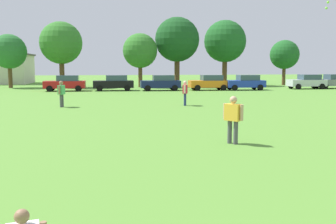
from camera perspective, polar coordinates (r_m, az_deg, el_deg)
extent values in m
plane|color=#568C33|center=(29.52, -7.98, 1.73)|extent=(160.00, 160.00, 0.00)
sphere|color=#936B4C|center=(4.68, -21.32, -14.55)|extent=(0.17, 0.17, 0.17)
cylinder|color=#4C4C51|center=(13.32, 9.35, -2.98)|extent=(0.15, 0.15, 0.82)
cylinder|color=#4C4C51|center=(13.19, 10.24, -3.10)|extent=(0.15, 0.15, 0.82)
cube|color=yellow|center=(13.15, 9.86, -0.05)|extent=(0.58, 0.62, 0.58)
cylinder|color=tan|center=(13.33, 8.63, 0.15)|extent=(0.12, 0.12, 0.54)
cylinder|color=tan|center=(12.98, 11.12, -0.10)|extent=(0.12, 0.12, 0.54)
sphere|color=tan|center=(13.11, 9.90, 1.84)|extent=(0.26, 0.26, 0.26)
cylinder|color=#4C4C51|center=(25.73, -15.74, 1.69)|extent=(0.16, 0.16, 0.84)
cylinder|color=#4C4C51|center=(25.49, -15.94, 1.64)|extent=(0.16, 0.16, 0.84)
cube|color=#4CB266|center=(25.56, -15.89, 3.27)|extent=(0.44, 0.62, 0.60)
cylinder|color=#936B4C|center=(25.88, -15.62, 3.37)|extent=(0.12, 0.12, 0.56)
cylinder|color=#936B4C|center=(25.23, -16.17, 3.26)|extent=(0.12, 0.12, 0.56)
sphere|color=#936B4C|center=(25.53, -15.93, 4.28)|extent=(0.26, 0.26, 0.26)
cylinder|color=navy|center=(25.51, 2.58, 1.89)|extent=(0.15, 0.15, 0.83)
cylinder|color=navy|center=(25.76, 2.62, 1.94)|extent=(0.15, 0.15, 0.83)
cube|color=#D8334C|center=(25.58, 2.61, 3.49)|extent=(0.44, 0.61, 0.59)
cylinder|color=beige|center=(25.24, 2.56, 3.48)|extent=(0.12, 0.12, 0.55)
cylinder|color=beige|center=(25.92, 2.66, 3.57)|extent=(0.12, 0.12, 0.55)
sphere|color=beige|center=(25.56, 2.61, 4.48)|extent=(0.26, 0.26, 0.26)
sphere|color=#8CD859|center=(16.25, 23.11, 15.08)|extent=(0.10, 0.10, 0.10)
sphere|color=#8CD859|center=(16.19, 22.92, 14.33)|extent=(0.10, 0.10, 0.10)
cube|color=red|center=(41.71, -15.40, 4.05)|extent=(4.30, 1.80, 0.76)
cube|color=#334756|center=(41.64, -14.95, 4.99)|extent=(2.24, 1.58, 0.60)
cylinder|color=black|center=(41.04, -17.55, 3.40)|extent=(0.64, 0.22, 0.64)
cylinder|color=black|center=(42.81, -17.19, 3.55)|extent=(0.64, 0.22, 0.64)
cylinder|color=black|center=(40.69, -13.48, 3.50)|extent=(0.64, 0.22, 0.64)
cylinder|color=black|center=(42.48, -13.28, 3.65)|extent=(0.64, 0.22, 0.64)
cube|color=black|center=(41.28, -8.29, 4.20)|extent=(4.30, 1.80, 0.76)
cube|color=#334756|center=(41.26, -7.83, 5.15)|extent=(2.24, 1.58, 0.60)
cylinder|color=black|center=(40.42, -10.35, 3.56)|extent=(0.64, 0.22, 0.64)
cylinder|color=black|center=(42.21, -10.28, 3.70)|extent=(0.64, 0.22, 0.64)
cylinder|color=black|center=(40.44, -6.19, 3.63)|extent=(0.64, 0.22, 0.64)
cylinder|color=black|center=(42.24, -6.30, 3.78)|extent=(0.64, 0.22, 0.64)
cube|color=#141E4C|center=(41.07, -1.18, 4.26)|extent=(4.30, 1.80, 0.76)
cube|color=#334756|center=(41.09, -0.71, 5.21)|extent=(2.24, 1.58, 0.60)
cylinder|color=black|center=(40.03, -3.09, 3.63)|extent=(0.64, 0.22, 0.64)
cylinder|color=black|center=(41.82, -3.33, 3.77)|extent=(0.64, 0.22, 0.64)
cylinder|color=black|center=(40.42, 1.05, 3.67)|extent=(0.64, 0.22, 0.64)
cylinder|color=black|center=(42.20, 0.63, 3.81)|extent=(0.64, 0.22, 0.64)
cube|color=orange|center=(41.92, 6.17, 4.27)|extent=(4.30, 1.80, 0.76)
cube|color=#334756|center=(41.98, 6.64, 5.20)|extent=(2.24, 1.58, 0.60)
cylinder|color=black|center=(40.71, 4.50, 3.68)|extent=(0.64, 0.22, 0.64)
cylinder|color=black|center=(42.47, 3.94, 3.82)|extent=(0.64, 0.22, 0.64)
cylinder|color=black|center=(41.48, 8.44, 3.68)|extent=(0.64, 0.22, 0.64)
cylinder|color=black|center=(43.20, 7.74, 3.83)|extent=(0.64, 0.22, 0.64)
cube|color=#1E38AD|center=(42.77, 11.58, 4.23)|extent=(4.30, 1.80, 0.76)
cube|color=#334756|center=(42.86, 12.03, 5.13)|extent=(2.24, 1.58, 0.60)
cylinder|color=black|center=(41.45, 10.09, 3.65)|extent=(0.64, 0.22, 0.64)
cylinder|color=black|center=(43.16, 9.33, 3.79)|extent=(0.64, 0.22, 0.64)
cylinder|color=black|center=(42.48, 13.84, 3.63)|extent=(0.64, 0.22, 0.64)
cylinder|color=black|center=(44.15, 12.94, 3.78)|extent=(0.64, 0.22, 0.64)
cube|color=silver|center=(46.96, 20.27, 4.17)|extent=(4.30, 1.80, 0.76)
cube|color=#334756|center=(47.10, 20.68, 4.99)|extent=(2.24, 1.58, 0.60)
cylinder|color=black|center=(45.49, 19.18, 3.66)|extent=(0.64, 0.22, 0.64)
cylinder|color=black|center=(47.09, 18.16, 3.80)|extent=(0.64, 0.22, 0.64)
cylinder|color=black|center=(46.93, 22.35, 3.61)|extent=(0.64, 0.22, 0.64)
cylinder|color=black|center=(48.48, 21.25, 3.76)|extent=(0.64, 0.22, 0.64)
cube|color=slate|center=(49.14, 23.71, 4.12)|extent=(4.30, 1.80, 0.76)
cube|color=#334756|center=(49.30, 24.09, 4.90)|extent=(2.24, 1.58, 0.60)
cylinder|color=black|center=(47.62, 22.78, 3.64)|extent=(0.64, 0.22, 0.64)
cylinder|color=black|center=(49.16, 21.68, 3.78)|extent=(0.64, 0.22, 0.64)
cylinder|color=brown|center=(49.83, -22.82, 4.91)|extent=(0.49, 0.49, 2.64)
sphere|color=#286B2D|center=(49.84, -22.99, 8.46)|extent=(4.17, 4.17, 4.17)
cylinder|color=brown|center=(48.60, -15.78, 5.54)|extent=(0.60, 0.60, 3.28)
sphere|color=#337528|center=(48.66, -15.94, 10.07)|extent=(5.19, 5.19, 5.19)
cylinder|color=brown|center=(47.58, -4.22, 5.42)|extent=(0.50, 0.50, 2.73)
sphere|color=#337528|center=(47.59, -4.26, 9.27)|extent=(4.31, 4.31, 4.31)
cylinder|color=brown|center=(49.09, 1.37, 6.01)|extent=(0.67, 0.67, 3.62)
sphere|color=#194C1E|center=(49.20, 1.39, 10.95)|extent=(5.72, 5.72, 5.72)
cylinder|color=brown|center=(51.98, 8.58, 5.97)|extent=(0.66, 0.66, 3.57)
sphere|color=#1E5B23|center=(52.08, 8.66, 10.57)|extent=(5.64, 5.64, 5.64)
cylinder|color=brown|center=(54.86, 17.16, 5.24)|extent=(0.47, 0.47, 2.53)
sphere|color=#1E5B23|center=(54.86, 17.27, 8.33)|extent=(3.99, 3.99, 3.99)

